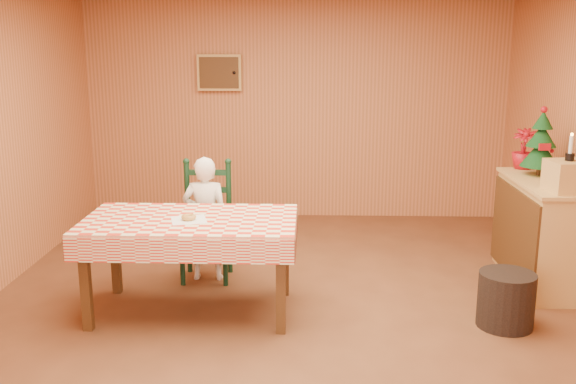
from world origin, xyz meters
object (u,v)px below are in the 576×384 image
object	(u,v)px
dining_table	(190,229)
ladder_chair	(207,223)
seated_child	(206,219)
shelf_unit	(542,232)
christmas_tree	(541,144)
storage_bin	(506,300)
crate	(568,176)

from	to	relation	value
dining_table	ladder_chair	distance (m)	0.81
dining_table	seated_child	distance (m)	0.74
shelf_unit	seated_child	bearing A→B (deg)	-179.95
ladder_chair	shelf_unit	size ratio (longest dim) A/B	0.87
christmas_tree	shelf_unit	bearing A→B (deg)	-91.98
shelf_unit	christmas_tree	distance (m)	0.79
storage_bin	seated_child	bearing A→B (deg)	158.98
ladder_chair	dining_table	bearing A→B (deg)	-90.00
christmas_tree	storage_bin	world-z (taller)	christmas_tree
ladder_chair	storage_bin	distance (m)	2.62
seated_child	shelf_unit	world-z (taller)	seated_child
crate	ladder_chair	bearing A→B (deg)	171.36
ladder_chair	christmas_tree	size ratio (longest dim) A/B	1.74
shelf_unit	storage_bin	size ratio (longest dim) A/B	2.95
seated_child	storage_bin	bearing A→B (deg)	158.98
shelf_unit	crate	distance (m)	0.71
shelf_unit	crate	size ratio (longest dim) A/B	4.13
seated_child	christmas_tree	world-z (taller)	christmas_tree
dining_table	ladder_chair	xyz separation A→B (m)	(-0.00, 0.79, -0.18)
dining_table	christmas_tree	xyz separation A→B (m)	(2.99, 0.98, 0.52)
dining_table	ladder_chair	world-z (taller)	ladder_chair
seated_child	crate	xyz separation A→B (m)	(2.99, -0.40, 0.49)
shelf_unit	crate	world-z (taller)	crate
crate	storage_bin	xyz separation A→B (m)	(-0.58, -0.53, -0.84)
storage_bin	crate	bearing A→B (deg)	42.29
dining_table	christmas_tree	bearing A→B (deg)	18.19
seated_child	crate	bearing A→B (deg)	172.43
ladder_chair	shelf_unit	distance (m)	2.98
dining_table	shelf_unit	distance (m)	3.08
shelf_unit	storage_bin	bearing A→B (deg)	-121.65
dining_table	storage_bin	world-z (taller)	dining_table
shelf_unit	ladder_chair	bearing A→B (deg)	178.95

